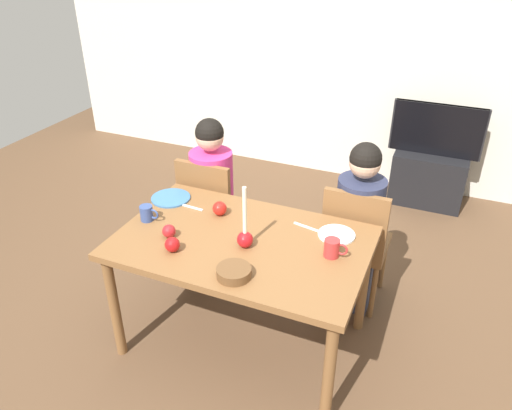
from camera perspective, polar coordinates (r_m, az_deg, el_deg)
ground_plane at (r=3.26m, az=-1.43°, el=-15.05°), size 7.68×7.68×0.00m
back_wall at (r=4.90m, az=11.63°, el=17.48°), size 6.40×0.10×2.60m
dining_table at (r=2.83m, az=-1.60°, el=-5.43°), size 1.40×0.90×0.75m
chair_left at (r=3.57m, az=-5.18°, el=-0.36°), size 0.40×0.40×0.90m
chair_right at (r=3.27m, az=11.28°, el=-3.96°), size 0.40×0.40×0.90m
person_left_child at (r=3.57m, az=-4.98°, el=0.69°), size 0.30×0.30×1.17m
person_right_child at (r=3.27m, az=11.51°, el=-2.82°), size 0.30×0.30×1.17m
tv_stand at (r=4.85m, az=19.11°, el=2.98°), size 0.64×0.40×0.48m
tv at (r=4.68m, az=20.06°, el=8.12°), size 0.79×0.05×0.46m
candle_centerpiece at (r=2.69m, az=-1.28°, el=-3.48°), size 0.09×0.09×0.37m
plate_left at (r=3.23m, az=-9.74°, el=0.79°), size 0.25×0.25×0.01m
plate_right at (r=2.85m, az=9.21°, el=-3.38°), size 0.21×0.21×0.01m
mug_left at (r=3.00m, az=-12.37°, el=-0.93°), size 0.12×0.08×0.09m
mug_right at (r=2.66m, az=8.75°, el=-4.90°), size 0.13×0.08×0.10m
fork_left at (r=3.11m, az=-7.54°, el=-0.22°), size 0.18×0.03×0.01m
fork_right at (r=2.90m, az=5.92°, el=-2.56°), size 0.18×0.05×0.01m
bowl_walnuts at (r=2.50m, az=-2.55°, el=-7.71°), size 0.18×0.18×0.05m
apple_near_candle at (r=3.00m, az=-4.18°, el=-0.40°), size 0.09×0.09×0.09m
apple_by_left_plate at (r=2.83m, az=-9.95°, el=-2.97°), size 0.08×0.08×0.08m
apple_by_right_mug at (r=2.71m, az=-9.57°, el=-4.49°), size 0.08×0.08×0.08m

